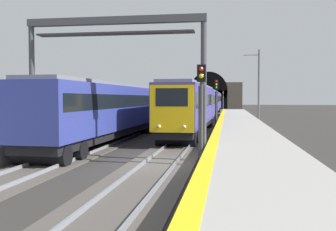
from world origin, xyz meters
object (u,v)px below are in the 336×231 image
(railway_signal_near, at_px, (201,106))
(catenary_mast_near, at_px, (259,87))
(train_main_approaching, at_px, (206,103))
(railway_signal_mid, at_px, (216,99))
(overhead_signal_gantry, at_px, (115,52))
(railway_signal_far, at_px, (223,98))
(train_adjacent_platform, at_px, (161,104))

(railway_signal_near, height_order, catenary_mast_near, catenary_mast_near)
(train_main_approaching, relative_size, railway_signal_mid, 12.58)
(overhead_signal_gantry, bearing_deg, railway_signal_near, -106.86)
(railway_signal_mid, distance_m, railway_signal_far, 55.53)
(train_main_approaching, bearing_deg, railway_signal_near, 4.15)
(railway_signal_far, height_order, overhead_signal_gantry, overhead_signal_gantry)
(railway_signal_mid, height_order, overhead_signal_gantry, overhead_signal_gantry)
(railway_signal_near, bearing_deg, railway_signal_mid, -180.00)
(train_adjacent_platform, distance_m, railway_signal_far, 49.48)
(railway_signal_mid, bearing_deg, train_main_approaching, -172.44)
(railway_signal_mid, distance_m, overhead_signal_gantry, 21.28)
(train_main_approaching, bearing_deg, train_adjacent_platform, -32.34)
(train_main_approaching, relative_size, overhead_signal_gantry, 6.90)
(railway_signal_far, xyz_separation_m, overhead_signal_gantry, (-76.25, 4.31, 2.35))
(railway_signal_far, relative_size, overhead_signal_gantry, 0.54)
(overhead_signal_gantry, bearing_deg, train_adjacent_platform, 5.16)
(railway_signal_mid, relative_size, railway_signal_far, 1.01)
(railway_signal_far, bearing_deg, railway_signal_mid, 0.00)
(train_main_approaching, relative_size, catenary_mast_near, 7.28)
(train_adjacent_platform, relative_size, railway_signal_near, 13.59)
(overhead_signal_gantry, bearing_deg, railway_signal_far, -3.24)
(railway_signal_near, distance_m, overhead_signal_gantry, 5.21)
(train_adjacent_platform, xyz_separation_m, catenary_mast_near, (-1.07, -11.32, 2.01))
(railway_signal_mid, bearing_deg, railway_signal_far, -180.00)
(train_adjacent_platform, xyz_separation_m, railway_signal_far, (49.01, -6.77, 0.63))
(railway_signal_mid, relative_size, catenary_mast_near, 0.58)
(railway_signal_far, relative_size, catenary_mast_near, 0.57)
(overhead_signal_gantry, xyz_separation_m, catenary_mast_near, (26.17, -8.86, -0.97))
(train_adjacent_platform, height_order, railway_signal_near, train_adjacent_platform)
(train_adjacent_platform, bearing_deg, catenary_mast_near, -93.70)
(train_main_approaching, xyz_separation_m, train_adjacent_platform, (-7.42, 4.92, -0.08))
(railway_signal_near, relative_size, railway_signal_far, 0.93)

